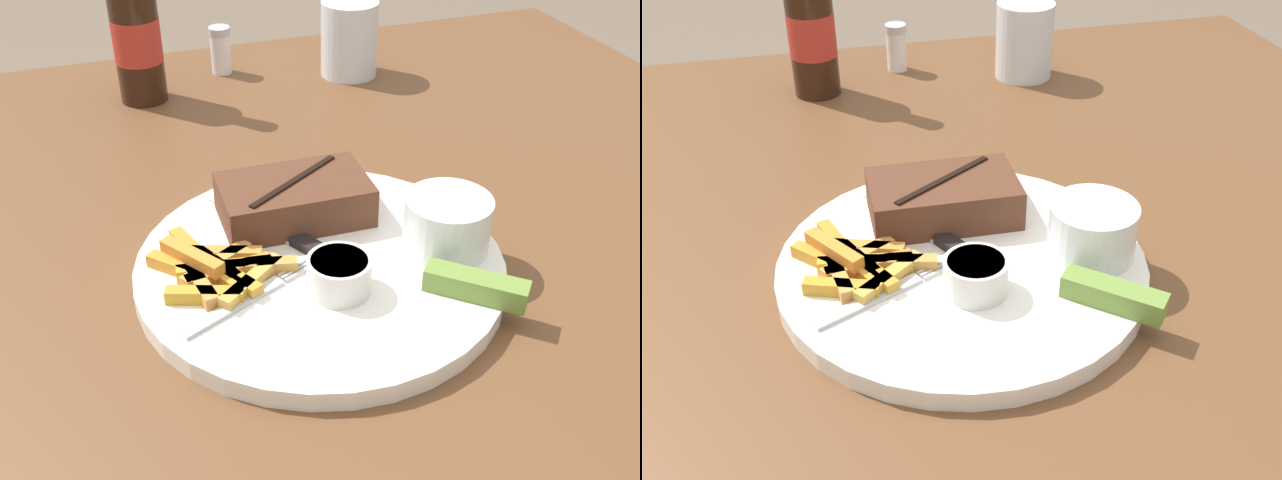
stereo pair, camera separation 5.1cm
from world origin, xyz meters
The scene contains 12 objects.
dining_table centered at (0.00, 0.00, 0.65)m, with size 1.22×1.19×0.72m.
dinner_plate centered at (0.00, 0.00, 0.73)m, with size 0.32×0.32×0.02m.
steak_portion centered at (0.00, 0.07, 0.76)m, with size 0.14×0.09×0.04m.
fries_pile centered at (-0.09, 0.01, 0.74)m, with size 0.12×0.12×0.02m.
coleslaw_cup centered at (0.11, -0.02, 0.77)m, with size 0.08×0.08×0.05m.
dipping_sauce_cup centered at (0.00, -0.05, 0.76)m, with size 0.05×0.05×0.03m.
pickle_spear centered at (0.10, -0.09, 0.75)m, with size 0.08×0.07×0.02m.
fork_utensil centered at (-0.08, -0.04, 0.74)m, with size 0.13×0.07×0.00m.
knife_utensil centered at (-0.02, 0.04, 0.74)m, with size 0.09×0.15×0.01m.
beer_bottle centered at (-0.09, 0.44, 0.80)m, with size 0.06×0.06×0.23m.
drinking_glass centered at (0.19, 0.43, 0.77)m, with size 0.08×0.08×0.10m.
salt_shaker centered at (0.03, 0.49, 0.75)m, with size 0.03×0.03×0.07m.
Camera 2 is at (-0.13, -0.51, 1.13)m, focal length 42.00 mm.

